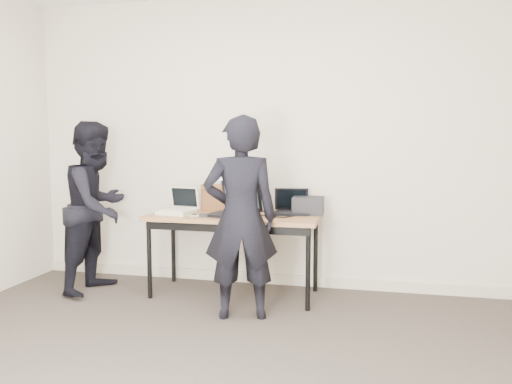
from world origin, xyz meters
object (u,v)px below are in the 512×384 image
(leather_satchel, at_px, (222,197))
(person_typist, at_px, (241,218))
(person_observer, at_px, (97,207))
(desk, at_px, (234,222))
(laptop_right, at_px, (292,208))
(laptop_center, at_px, (236,208))
(equipment_box, at_px, (308,205))
(laptop_beige, at_px, (179,208))

(leather_satchel, xyz_separation_m, person_typist, (0.37, -0.74, -0.07))
(person_observer, bearing_deg, desk, -79.00)
(laptop_right, xyz_separation_m, leather_satchel, (-0.66, 0.04, 0.08))
(desk, distance_m, laptop_right, 0.53)
(person_observer, bearing_deg, laptop_right, -74.47)
(desk, height_order, person_observer, person_observer)
(desk, height_order, laptop_right, laptop_right)
(laptop_center, distance_m, person_typist, 0.52)
(laptop_center, relative_size, equipment_box, 1.72)
(desk, bearing_deg, laptop_center, -41.95)
(equipment_box, bearing_deg, person_observer, -170.42)
(laptop_right, distance_m, person_observer, 1.76)
(laptop_right, height_order, leather_satchel, leather_satchel)
(laptop_beige, distance_m, person_observer, 0.76)
(laptop_center, distance_m, person_observer, 1.28)
(person_typist, relative_size, person_observer, 1.01)
(laptop_beige, distance_m, leather_satchel, 0.42)
(desk, height_order, person_typist, person_typist)
(desk, xyz_separation_m, leather_satchel, (-0.18, 0.23, 0.19))
(equipment_box, bearing_deg, laptop_beige, -168.82)
(person_typist, bearing_deg, person_observer, -31.47)
(equipment_box, height_order, person_observer, person_observer)
(equipment_box, xyz_separation_m, person_typist, (-0.43, -0.71, -0.02))
(laptop_beige, bearing_deg, person_observer, -161.23)
(leather_satchel, height_order, person_typist, person_typist)
(desk, xyz_separation_m, person_typist, (0.20, -0.52, 0.12))
(desk, relative_size, person_observer, 0.98)
(equipment_box, relative_size, person_observer, 0.17)
(person_observer, bearing_deg, laptop_beige, -77.59)
(leather_satchel, bearing_deg, person_typist, -72.82)
(laptop_center, height_order, laptop_right, laptop_center)
(desk, distance_m, laptop_beige, 0.51)
(laptop_center, distance_m, equipment_box, 0.64)
(leather_satchel, relative_size, equipment_box, 1.45)
(laptop_center, bearing_deg, leather_satchel, 143.13)
(leather_satchel, height_order, person_observer, person_observer)
(laptop_right, height_order, person_typist, person_typist)
(desk, height_order, leather_satchel, leather_satchel)
(laptop_center, bearing_deg, desk, 151.49)
(laptop_beige, bearing_deg, laptop_center, 12.73)
(desk, xyz_separation_m, equipment_box, (0.63, 0.19, 0.14))
(leather_satchel, xyz_separation_m, equipment_box, (0.81, -0.04, -0.05))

